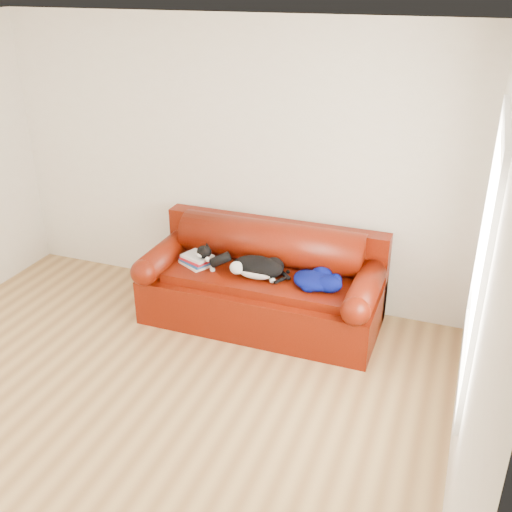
# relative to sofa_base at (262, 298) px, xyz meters

# --- Properties ---
(ground) EXTENTS (4.50, 4.50, 0.00)m
(ground) POSITION_rel_sofa_base_xyz_m (-0.50, -1.49, -0.24)
(ground) COLOR brown
(ground) RESTS_ON ground
(room_shell) EXTENTS (4.52, 4.02, 2.61)m
(room_shell) POSITION_rel_sofa_base_xyz_m (-0.38, -1.48, 1.43)
(room_shell) COLOR beige
(room_shell) RESTS_ON ground
(sofa_base) EXTENTS (2.10, 0.90, 0.50)m
(sofa_base) POSITION_rel_sofa_base_xyz_m (0.00, 0.00, 0.00)
(sofa_base) COLOR #410B02
(sofa_base) RESTS_ON ground
(sofa_back) EXTENTS (2.10, 1.01, 0.88)m
(sofa_back) POSITION_rel_sofa_base_xyz_m (0.00, 0.24, 0.30)
(sofa_back) COLOR #410B02
(sofa_back) RESTS_ON ground
(book_stack) EXTENTS (0.34, 0.31, 0.10)m
(book_stack) POSITION_rel_sofa_base_xyz_m (-0.60, -0.06, 0.31)
(book_stack) COLOR beige
(book_stack) RESTS_ON sofa_base
(cat) EXTENTS (0.66, 0.39, 0.23)m
(cat) POSITION_rel_sofa_base_xyz_m (-0.01, -0.10, 0.35)
(cat) COLOR black
(cat) RESTS_ON sofa_base
(blanket) EXTENTS (0.46, 0.36, 0.14)m
(blanket) POSITION_rel_sofa_base_xyz_m (0.52, -0.08, 0.32)
(blanket) COLOR #020C47
(blanket) RESTS_ON sofa_base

